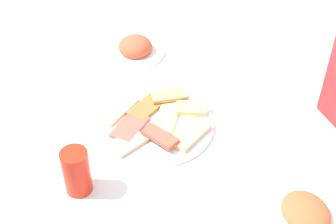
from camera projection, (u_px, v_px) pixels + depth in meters
name	position (u px, v px, depth m)	size (l,w,h in m)	color
dining_table	(176.00, 136.00, 1.40)	(1.16, 0.81, 0.71)	white
pide_platter	(156.00, 123.00, 1.30)	(0.33, 0.33, 0.04)	white
salad_plate_greens	(305.00, 214.00, 1.06)	(0.20, 0.20, 0.04)	white
salad_plate_rice	(135.00, 48.00, 1.59)	(0.20, 0.20, 0.07)	white
soda_can	(76.00, 171.00, 1.09)	(0.07, 0.07, 0.12)	red
paper_napkin	(161.00, 208.00, 1.09)	(0.13, 0.13, 0.00)	white
fork	(154.00, 209.00, 1.08)	(0.19, 0.02, 0.01)	silver
spoon	(168.00, 204.00, 1.09)	(0.18, 0.02, 0.01)	silver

